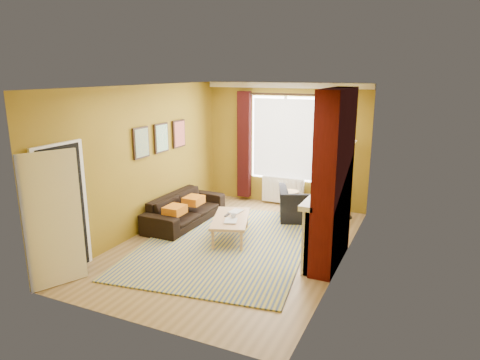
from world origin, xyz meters
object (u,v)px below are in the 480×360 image
Objects in this scene: sofa at (185,209)px; wicker_stool at (290,202)px; coffee_table at (231,220)px; floor_lamp at (350,157)px; armchair at (305,204)px.

sofa is 2.34m from wicker_stool.
floor_lamp is (1.73, 2.08, 0.94)m from coffee_table.
sofa is 2.48m from armchair.
wicker_stool is 1.64m from floor_lamp.
wicker_stool is (0.51, 1.95, -0.13)m from coffee_table.
sofa reaches higher than wicker_stool.
wicker_stool is at bearing -61.64° from armchair.
armchair is at bearing -145.55° from floor_lamp.
floor_lamp is (1.23, 0.13, 1.08)m from wicker_stool.
armchair is 0.61m from wicker_stool.
sofa is 4.01× the size of wicker_stool.
armchair is 2.09× the size of wicker_stool.
wicker_stool is at bearing -47.38° from sofa.
floor_lamp is (2.97, 1.69, 1.02)m from sofa.
wicker_stool is (1.74, 1.56, -0.06)m from sofa.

